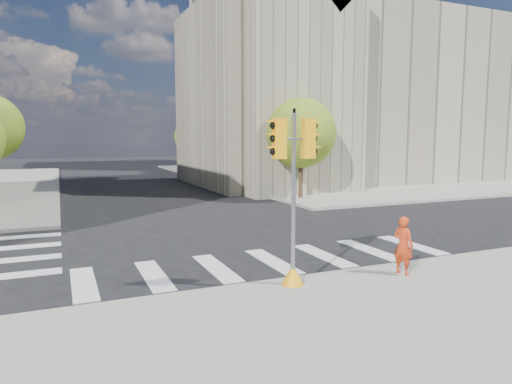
% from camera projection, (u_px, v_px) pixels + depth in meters
% --- Properties ---
extents(ground, '(160.00, 160.00, 0.00)m').
position_uv_depth(ground, '(250.00, 247.00, 15.75)').
color(ground, black).
rests_on(ground, ground).
extents(sidewalk_far_right, '(28.00, 40.00, 0.15)m').
position_uv_depth(sidewalk_far_right, '(331.00, 174.00, 47.33)').
color(sidewalk_far_right, gray).
rests_on(sidewalk_far_right, ground).
extents(civic_building, '(26.00, 16.00, 19.39)m').
position_uv_depth(civic_building, '(333.00, 96.00, 38.48)').
color(civic_building, '#9F967E').
rests_on(civic_building, ground).
extents(office_tower, '(20.00, 18.00, 30.00)m').
position_uv_depth(office_tower, '(281.00, 54.00, 60.96)').
color(office_tower, '#9EA0A3').
rests_on(office_tower, ground).
extents(tree_re_near, '(4.20, 4.20, 6.16)m').
position_uv_depth(tree_re_near, '(301.00, 133.00, 27.35)').
color(tree_re_near, '#382616').
rests_on(tree_re_near, ground).
extents(tree_re_mid, '(4.60, 4.60, 6.66)m').
position_uv_depth(tree_re_mid, '(232.00, 131.00, 38.25)').
color(tree_re_mid, '#382616').
rests_on(tree_re_mid, ground).
extents(tree_re_far, '(4.00, 4.00, 5.88)m').
position_uv_depth(tree_re_far, '(193.00, 137.00, 49.25)').
color(tree_re_far, '#382616').
rests_on(tree_re_far, ground).
extents(lamp_near, '(0.35, 0.18, 8.11)m').
position_uv_depth(lamp_near, '(279.00, 126.00, 31.13)').
color(lamp_near, black).
rests_on(lamp_near, sidewalk_far_right).
extents(lamp_far, '(0.35, 0.18, 8.11)m').
position_uv_depth(lamp_far, '(215.00, 130.00, 43.89)').
color(lamp_far, black).
rests_on(lamp_far, sidewalk_far_right).
extents(traffic_signal, '(1.07, 0.56, 4.28)m').
position_uv_depth(traffic_signal, '(293.00, 212.00, 11.02)').
color(traffic_signal, '#FAA20D').
rests_on(traffic_signal, sidewalk_near).
extents(photographer, '(0.51, 0.64, 1.55)m').
position_uv_depth(photographer, '(403.00, 245.00, 12.02)').
color(photographer, red).
rests_on(photographer, sidewalk_near).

